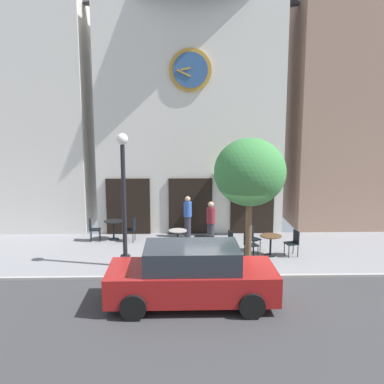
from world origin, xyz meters
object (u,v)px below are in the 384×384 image
at_px(street_lamp, 124,200).
at_px(cafe_table_center_left, 114,226).
at_px(cafe_table_center, 271,241).
at_px(cafe_chair_under_awning, 294,241).
at_px(pedestrian_maroon, 211,223).
at_px(cafe_chair_right_end, 132,228).
at_px(cafe_table_rightmost, 178,237).
at_px(cafe_chair_mid_row, 249,243).
at_px(cafe_chair_left_end, 228,242).
at_px(cafe_chair_outer, 252,237).
at_px(cafe_table_center_right, 204,243).
at_px(cafe_chair_corner, 93,228).
at_px(pedestrian_blue, 188,216).
at_px(street_tree, 250,173).
at_px(parked_car_red, 192,275).

bearing_deg(street_lamp, cafe_table_center_left, 105.31).
distance_m(cafe_table_center, cafe_chair_under_awning, 0.79).
relative_size(street_lamp, pedestrian_maroon, 2.56).
xyz_separation_m(cafe_chair_right_end, pedestrian_maroon, (3.02, -0.58, 0.33)).
xyz_separation_m(cafe_table_rightmost, cafe_chair_mid_row, (2.44, -0.90, 0.02)).
distance_m(cafe_table_rightmost, cafe_chair_left_end, 1.88).
height_order(cafe_chair_under_awning, cafe_chair_right_end, same).
distance_m(cafe_table_center, cafe_chair_right_end, 5.36).
bearing_deg(cafe_chair_outer, cafe_table_center_left, 163.15).
relative_size(cafe_table_center_right, cafe_chair_outer, 0.80).
relative_size(cafe_chair_mid_row, pedestrian_maroon, 0.54).
distance_m(cafe_chair_corner, pedestrian_blue, 3.72).
bearing_deg(cafe_chair_mid_row, pedestrian_maroon, 128.61).
distance_m(cafe_table_rightmost, cafe_chair_mid_row, 2.60).
xyz_separation_m(cafe_table_rightmost, cafe_table_center_right, (0.91, -0.78, 0.00)).
distance_m(cafe_table_center_left, cafe_chair_corner, 0.79).
relative_size(street_tree, parked_car_red, 0.96).
relative_size(pedestrian_maroon, pedestrian_blue, 1.00).
bearing_deg(cafe_table_center_left, street_tree, -35.33).
xyz_separation_m(cafe_table_center, pedestrian_maroon, (-1.99, 1.30, 0.34)).
xyz_separation_m(pedestrian_maroon, pedestrian_blue, (-0.85, 1.10, 0.00)).
xyz_separation_m(cafe_chair_outer, pedestrian_maroon, (-1.43, 0.72, 0.33)).
xyz_separation_m(cafe_chair_left_end, parked_car_red, (-1.34, -3.78, 0.23)).
relative_size(street_lamp, cafe_table_rightmost, 5.69).
height_order(cafe_table_rightmost, cafe_chair_under_awning, cafe_chair_under_awning).
bearing_deg(cafe_chair_corner, cafe_table_rightmost, -21.52).
bearing_deg(cafe_chair_right_end, cafe_table_center_left, 160.01).
distance_m(cafe_chair_right_end, pedestrian_blue, 2.26).
distance_m(cafe_table_rightmost, pedestrian_maroon, 1.42).
xyz_separation_m(cafe_chair_outer, cafe_chair_under_awning, (1.35, -0.60, 0.00)).
xyz_separation_m(cafe_chair_left_end, pedestrian_blue, (-1.35, 2.45, 0.33)).
xyz_separation_m(cafe_table_center_right, cafe_chair_right_end, (-2.70, 1.98, 0.02)).
bearing_deg(pedestrian_blue, street_tree, -62.87).
distance_m(cafe_table_center, cafe_chair_mid_row, 0.81).
height_order(cafe_table_center_right, cafe_chair_outer, cafe_chair_outer).
bearing_deg(cafe_chair_mid_row, cafe_table_center, 15.69).
xyz_separation_m(cafe_chair_mid_row, parked_car_red, (-2.05, -3.62, 0.23)).
bearing_deg(cafe_chair_corner, cafe_chair_mid_row, -21.00).
xyz_separation_m(street_lamp, cafe_chair_mid_row, (4.13, 0.71, -1.65)).
bearing_deg(street_lamp, cafe_chair_outer, 19.15).
bearing_deg(cafe_chair_left_end, street_tree, -66.50).
bearing_deg(cafe_table_center, cafe_table_center_left, 159.52).
distance_m(cafe_table_center_right, cafe_table_center, 2.31).
bearing_deg(cafe_chair_corner, cafe_table_center, -16.92).
bearing_deg(parked_car_red, cafe_chair_corner, 122.37).
height_order(cafe_table_center_left, cafe_chair_outer, cafe_chair_outer).
height_order(street_lamp, cafe_table_center_right, street_lamp).
bearing_deg(cafe_chair_under_awning, cafe_chair_right_end, 161.82).
relative_size(cafe_table_center, cafe_chair_right_end, 0.82).
height_order(cafe_table_rightmost, cafe_table_center_right, cafe_table_rightmost).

